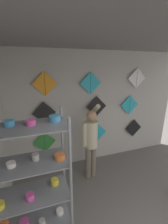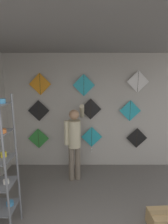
% 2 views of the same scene
% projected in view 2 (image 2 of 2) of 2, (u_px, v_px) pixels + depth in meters
% --- Properties ---
extents(back_panel, '(4.79, 0.06, 2.80)m').
position_uv_depth(back_panel, '(88.00, 112.00, 4.31)').
color(back_panel, '#BCB7AD').
rests_on(back_panel, ground).
extents(ceiling_slab, '(4.79, 4.11, 0.04)m').
position_uv_depth(ceiling_slab, '(91.00, 35.00, 2.38)').
color(ceiling_slab, gray).
extents(shopkeeper, '(0.42, 0.63, 1.70)m').
position_uv_depth(shopkeeper, '(74.00, 139.00, 3.75)').
color(shopkeeper, '#726656').
rests_on(shopkeeper, ground).
extents(cardboard_box, '(0.37, 0.32, 0.27)m').
position_uv_depth(cardboard_box, '(161.00, 220.00, 2.65)').
color(cardboard_box, tan).
rests_on(cardboard_box, ground).
extents(kite_0, '(0.52, 0.01, 0.52)m').
position_uv_depth(kite_0, '(38.00, 138.00, 4.36)').
color(kite_0, '#338C38').
extents(kite_1, '(0.52, 0.04, 0.66)m').
position_uv_depth(kite_1, '(92.00, 138.00, 4.35)').
color(kite_1, '#28B2C6').
extents(kite_2, '(0.52, 0.01, 0.52)m').
position_uv_depth(kite_2, '(137.00, 138.00, 4.36)').
color(kite_2, black).
extents(kite_3, '(0.52, 0.01, 0.52)m').
position_uv_depth(kite_3, '(39.00, 111.00, 4.22)').
color(kite_3, black).
extents(kite_4, '(0.52, 0.01, 0.52)m').
position_uv_depth(kite_4, '(91.00, 109.00, 4.21)').
color(kite_4, black).
extents(kite_5, '(0.52, 0.01, 0.52)m').
position_uv_depth(kite_5, '(130.00, 111.00, 4.22)').
color(kite_5, '#28B2C6').
extents(kite_6, '(0.52, 0.01, 0.52)m').
position_uv_depth(kite_6, '(40.00, 84.00, 4.09)').
color(kite_6, orange).
extents(kite_7, '(0.52, 0.01, 0.52)m').
position_uv_depth(kite_7, '(84.00, 85.00, 4.09)').
color(kite_7, '#28B2C6').
extents(kite_8, '(0.52, 0.01, 0.52)m').
position_uv_depth(kite_8, '(138.00, 82.00, 4.08)').
color(kite_8, white).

